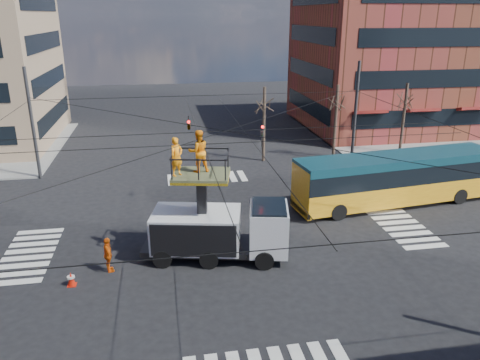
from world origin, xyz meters
The scene contains 13 objects.
ground centered at (0.00, 0.00, 0.00)m, with size 120.00×120.00×0.00m, color black.
sidewalk_ne centered at (21.00, 21.00, 0.06)m, with size 18.00×18.00×0.12m, color slate.
crosswalks centered at (0.00, 0.00, 0.01)m, with size 22.40×22.40×0.02m, color silver, non-canonical shape.
building_ne centered at (21.98, 23.98, 7.00)m, with size 20.06×16.06×14.00m.
overhead_network centered at (-0.07, 0.40, 4.29)m, with size 24.24×24.24×8.00m.
tree_a centered at (5.00, 13.50, 4.63)m, with size 2.00×2.00×6.00m.
tree_b centered at (11.00, 13.50, 4.63)m, with size 2.00×2.00×6.00m.
tree_c centered at (17.00, 13.50, 4.63)m, with size 2.00×2.00×6.00m.
utility_truck centered at (-0.63, -1.79, 2.06)m, with size 7.33×3.79×6.33m.
city_bus centered at (11.13, 3.07, 1.73)m, with size 13.34×4.21×3.20m.
traffic_cone centered at (-7.41, -3.32, 0.32)m, with size 0.36×0.36×0.65m, color red.
worker_ground centered at (-5.86, -2.36, 0.85)m, with size 1.00×0.42×1.70m, color orange.
flagger centered at (6.55, 2.80, 0.93)m, with size 1.21×0.69×1.87m, color #FF5F10.
Camera 1 is at (-3.15, -22.24, 11.31)m, focal length 35.00 mm.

